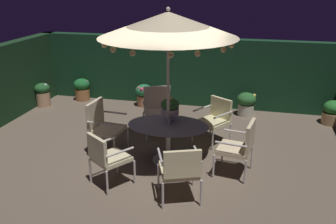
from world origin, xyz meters
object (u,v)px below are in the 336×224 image
at_px(patio_chair_southwest, 103,124).
at_px(potted_plant_left_near, 82,89).
at_px(potted_plant_left_far, 144,94).
at_px(patio_chair_northeast, 180,168).
at_px(potted_plant_back_center, 333,113).
at_px(patio_umbrella, 168,25).
at_px(patio_chair_north, 107,156).
at_px(patio_chair_east, 240,145).
at_px(potted_plant_back_right, 246,103).
at_px(centerpiece_planter, 170,107).
at_px(patio_chair_southeast, 215,117).
at_px(potted_plant_right_near, 43,94).
at_px(patio_chair_south, 158,108).
at_px(patio_dining_table, 168,133).

xyz_separation_m(patio_chair_southwest, potted_plant_left_near, (-1.87, 2.90, -0.26)).
distance_m(patio_chair_southwest, potted_plant_left_far, 2.84).
distance_m(patio_chair_northeast, potted_plant_back_center, 4.89).
height_order(patio_umbrella, potted_plant_left_far, patio_umbrella).
xyz_separation_m(patio_chair_north, patio_chair_east, (2.10, 0.87, 0.03)).
bearing_deg(patio_chair_east, patio_chair_northeast, -129.24).
bearing_deg(potted_plant_back_right, potted_plant_back_center, -3.72).
distance_m(potted_plant_back_center, potted_plant_left_near, 6.56).
height_order(centerpiece_planter, patio_chair_southwest, centerpiece_planter).
distance_m(patio_umbrella, patio_chair_east, 2.37).
relative_size(patio_chair_northeast, potted_plant_back_center, 1.66).
bearing_deg(patio_chair_southeast, potted_plant_back_center, 31.78).
height_order(patio_chair_northeast, potted_plant_left_near, patio_chair_northeast).
bearing_deg(patio_umbrella, potted_plant_right_near, 150.12).
height_order(patio_chair_southeast, potted_plant_right_near, patio_chair_southeast).
xyz_separation_m(centerpiece_planter, patio_chair_east, (1.34, -0.43, -0.43)).
relative_size(centerpiece_planter, patio_chair_south, 0.45).
xyz_separation_m(centerpiece_planter, potted_plant_right_near, (-3.98, 2.08, -0.67)).
bearing_deg(potted_plant_left_far, patio_chair_northeast, -66.15).
distance_m(patio_umbrella, patio_chair_south, 2.36).
xyz_separation_m(patio_umbrella, patio_chair_northeast, (0.49, -1.25, -1.97)).
bearing_deg(patio_umbrella, potted_plant_left_near, 136.71).
distance_m(patio_chair_northeast, potted_plant_left_near, 5.66).
xyz_separation_m(potted_plant_back_right, potted_plant_right_near, (-5.32, -0.56, 0.02)).
height_order(potted_plant_back_right, potted_plant_left_near, potted_plant_left_near).
relative_size(centerpiece_planter, patio_chair_southeast, 0.50).
height_order(patio_umbrella, patio_chair_south, patio_umbrella).
distance_m(patio_chair_south, potted_plant_left_near, 3.24).
height_order(potted_plant_right_near, potted_plant_back_center, potted_plant_right_near).
bearing_deg(potted_plant_left_far, patio_chair_southwest, -89.49).
distance_m(patio_chair_north, patio_chair_northeast, 1.27).
xyz_separation_m(centerpiece_planter, potted_plant_left_near, (-3.20, 2.81, -0.68)).
bearing_deg(patio_umbrella, potted_plant_back_center, 39.20).
bearing_deg(potted_plant_back_center, centerpiece_planter, -143.18).
bearing_deg(patio_chair_east, potted_plant_left_far, 130.36).
height_order(patio_chair_southwest, potted_plant_left_far, patio_chair_southwest).
bearing_deg(potted_plant_right_near, patio_chair_east, -25.30).
bearing_deg(patio_chair_southwest, patio_chair_northeast, -36.76).
bearing_deg(patio_chair_northeast, patio_dining_table, 111.34).
xyz_separation_m(patio_chair_east, patio_chair_southeast, (-0.58, 1.33, -0.05)).
height_order(centerpiece_planter, patio_chair_south, centerpiece_planter).
bearing_deg(patio_chair_southeast, potted_plant_right_near, 166.00).
xyz_separation_m(patio_chair_south, potted_plant_left_near, (-2.69, 1.78, -0.27)).
bearing_deg(patio_chair_southeast, patio_dining_table, -123.68).
height_order(patio_chair_northeast, potted_plant_right_near, patio_chair_northeast).
height_order(patio_chair_southwest, potted_plant_right_near, patio_chair_southwest).
xyz_separation_m(potted_plant_right_near, potted_plant_back_center, (7.33, 0.43, -0.06)).
height_order(patio_dining_table, potted_plant_back_center, patio_dining_table).
distance_m(centerpiece_planter, patio_chair_east, 1.47).
relative_size(patio_chair_east, patio_chair_southwest, 0.98).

